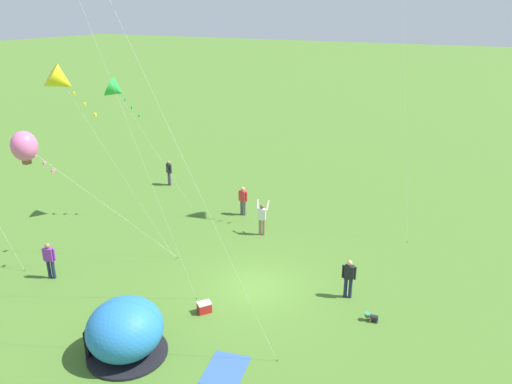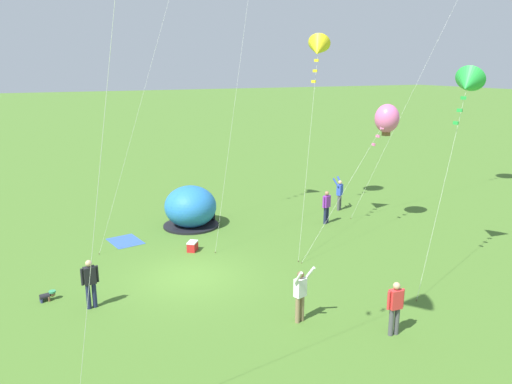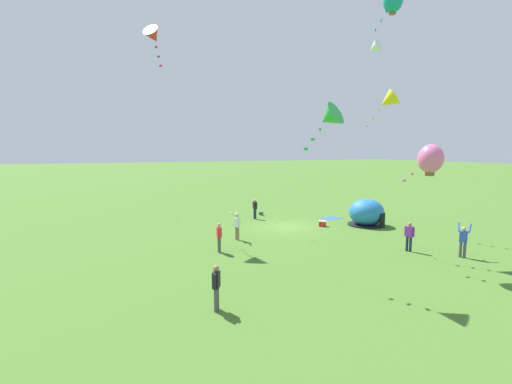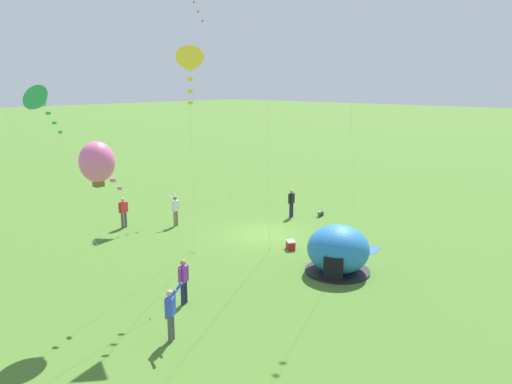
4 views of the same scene
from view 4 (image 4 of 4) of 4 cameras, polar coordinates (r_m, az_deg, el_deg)
ground_plane at (r=27.14m, az=0.88°, el=-4.83°), size 300.00×300.00×0.00m
popup_tent at (r=21.87m, az=9.36°, el=-6.59°), size 2.81×2.81×2.10m
picnic_blanket at (r=25.45m, az=11.92°, el=-6.29°), size 1.91×1.59×0.01m
cooler_box at (r=24.76m, az=3.97°, el=-6.05°), size 0.64×0.61×0.44m
toddler_crawling at (r=30.86m, az=7.36°, el=-2.44°), size 0.30×0.55×0.32m
person_far_back at (r=29.09m, az=-14.91°, el=-2.10°), size 0.27×0.59×1.72m
person_arms_raised at (r=16.40m, az=-9.71°, el=-13.30°), size 0.66×0.72×1.89m
person_with_toddler at (r=30.31m, az=4.07°, el=-1.11°), size 0.29×0.59×1.72m
person_strolling at (r=18.85m, az=-8.28°, el=-9.83°), size 0.36×0.56×1.72m
person_flying_kite at (r=28.81m, az=-9.21°, el=-1.90°), size 0.59×0.70×1.89m
kite_green at (r=22.53m, az=-23.39°, el=9.47°), size 2.71×4.31×7.97m
kite_yellow at (r=18.94m, az=-7.58°, el=14.24°), size 3.96×3.44×9.38m
kite_pink at (r=17.53m, az=-17.71°, el=3.27°), size 3.29×6.82×6.16m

